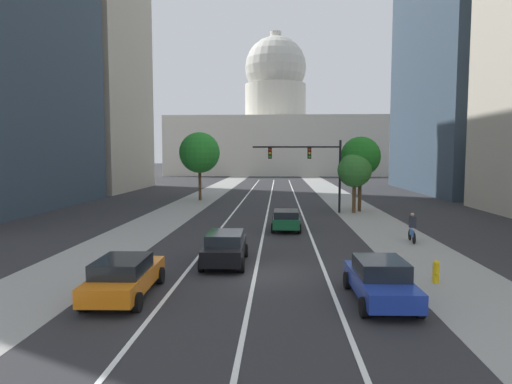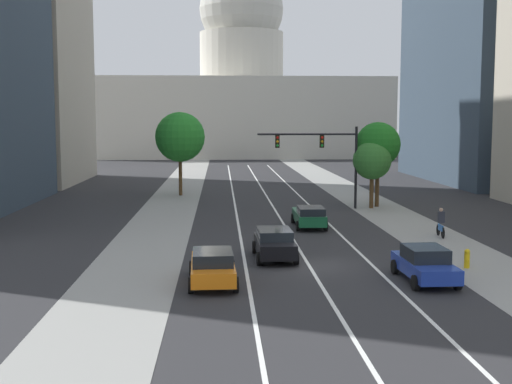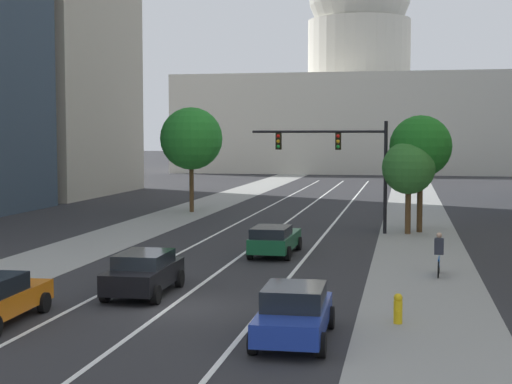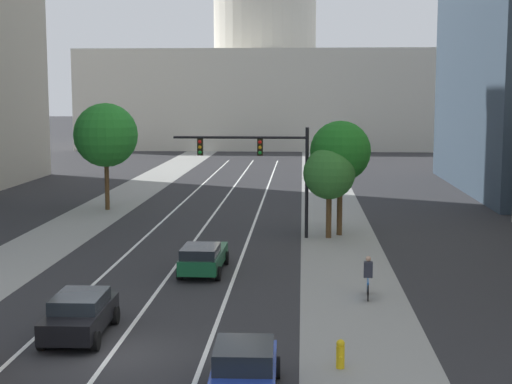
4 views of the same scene
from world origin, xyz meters
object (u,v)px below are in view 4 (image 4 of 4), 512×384
(street_tree_near_left, at_px, (106,135))
(capitol_building, at_px, (265,74))
(car_blue, at_px, (244,371))
(fire_hydrant, at_px, (340,354))
(car_black, at_px, (80,314))
(cyclist, at_px, (368,277))
(car_green, at_px, (203,257))
(street_tree_near_right, at_px, (329,174))
(street_tree_far_right, at_px, (340,152))
(traffic_signal_mast, at_px, (264,160))

(street_tree_near_left, bearing_deg, capitol_building, 83.50)
(car_blue, bearing_deg, fire_hydrant, -49.91)
(capitol_building, distance_m, fire_hydrant, 99.88)
(car_black, xyz_separation_m, cyclist, (10.23, 5.61, 0.06))
(car_green, bearing_deg, street_tree_near_left, 27.17)
(car_blue, height_order, street_tree_near_right, street_tree_near_right)
(car_green, height_order, fire_hydrant, car_green)
(car_blue, relative_size, street_tree_far_right, 0.65)
(cyclist, height_order, street_tree_far_right, street_tree_far_right)
(traffic_signal_mast, relative_size, street_tree_near_right, 1.48)
(cyclist, distance_m, street_tree_near_left, 28.33)
(car_green, distance_m, fire_hydrant, 13.34)
(cyclist, bearing_deg, car_black, 122.48)
(car_black, bearing_deg, cyclist, -62.53)
(car_blue, bearing_deg, cyclist, -23.06)
(traffic_signal_mast, xyz_separation_m, fire_hydrant, (3.39, -20.95, -4.04))
(fire_hydrant, height_order, street_tree_near_left, street_tree_near_left)
(traffic_signal_mast, bearing_deg, capitol_building, 92.81)
(fire_hydrant, relative_size, street_tree_near_left, 0.12)
(car_black, bearing_deg, street_tree_near_left, 11.28)
(car_blue, bearing_deg, street_tree_near_left, 19.10)
(car_black, xyz_separation_m, street_tree_far_right, (9.72, 19.44, 4.10))
(car_blue, relative_size, cyclist, 2.53)
(street_tree_near_right, bearing_deg, cyclist, -84.82)
(car_blue, xyz_separation_m, traffic_signal_mast, (-0.66, 23.35, 3.74))
(car_black, distance_m, street_tree_near_right, 20.80)
(car_blue, bearing_deg, street_tree_near_right, -8.67)
(car_green, relative_size, fire_hydrant, 5.24)
(car_black, height_order, street_tree_near_left, street_tree_near_left)
(car_green, height_order, street_tree_near_left, street_tree_near_left)
(car_black, xyz_separation_m, street_tree_near_right, (9.06, 18.50, 2.92))
(car_green, xyz_separation_m, cyclist, (7.24, -3.87, 0.10))
(car_green, height_order, traffic_signal_mast, traffic_signal_mast)
(fire_hydrant, bearing_deg, car_blue, -138.69)
(capitol_building, bearing_deg, street_tree_near_right, -84.46)
(car_green, height_order, street_tree_far_right, street_tree_far_right)
(capitol_building, height_order, car_black, capitol_building)
(car_blue, relative_size, car_green, 0.91)
(street_tree_near_right, distance_m, street_tree_near_left, 18.22)
(car_black, relative_size, street_tree_far_right, 0.64)
(capitol_building, height_order, cyclist, capitol_building)
(car_green, xyz_separation_m, street_tree_near_left, (-9.28, 18.71, 4.55))
(car_green, distance_m, cyclist, 8.21)
(cyclist, height_order, street_tree_near_right, street_tree_near_right)
(car_black, bearing_deg, capitol_building, -2.17)
(street_tree_near_right, bearing_deg, street_tree_near_left, 147.70)
(car_black, bearing_deg, street_tree_near_right, -27.38)
(car_blue, xyz_separation_m, street_tree_far_right, (3.73, 24.39, 4.13))
(traffic_signal_mast, height_order, cyclist, traffic_signal_mast)
(capitol_building, bearing_deg, car_blue, -87.46)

